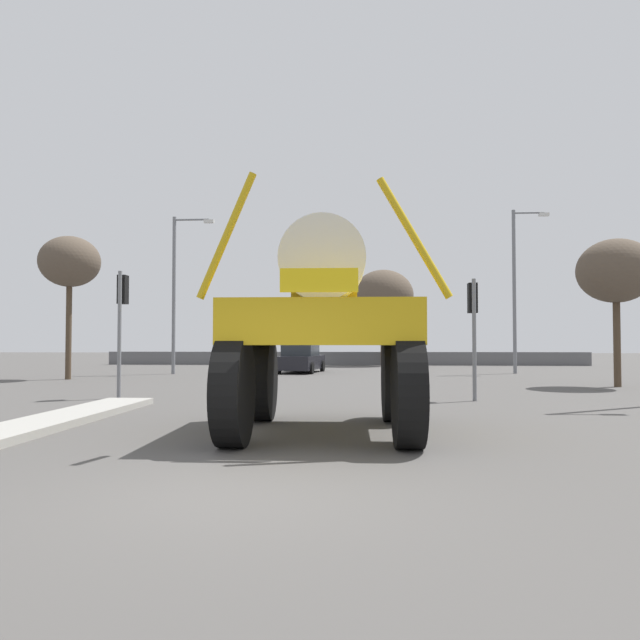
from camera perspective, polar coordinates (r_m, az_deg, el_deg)
The scene contains 12 objects.
ground_plane at distance 24.68m, azimuth 1.05°, elevation -5.81°, with size 120.00×120.00×0.00m, color #4C4947.
median_island at distance 13.47m, azimuth -23.11°, elevation -8.52°, with size 1.19×7.44×0.15m, color #9E9B93.
oversize_sprayer at distance 10.94m, azimuth 0.41°, elevation -0.96°, with size 3.93×4.94×4.26m.
sedan_ahead at distance 31.67m, azimuth -1.79°, elevation -3.67°, with size 2.32×4.30×1.52m.
traffic_signal_near_left at distance 18.49m, azimuth -18.10°, elevation 1.29°, with size 0.24×0.54×3.66m.
traffic_signal_near_right at distance 17.41m, azimuth 14.16°, elevation 0.73°, with size 0.24×0.54×3.37m.
streetlight_far_left at distance 31.24m, azimuth -13.26°, elevation 3.16°, with size 2.11×0.24×7.89m.
streetlight_far_right at distance 32.44m, azimuth 18.00°, elevation 3.36°, with size 1.86×0.24×8.33m.
bare_tree_left at distance 28.40m, azimuth -22.45°, elevation 4.99°, with size 2.57×2.57×6.16m.
bare_tree_right at distance 24.40m, azimuth 26.02°, elevation 4.11°, with size 2.72×2.72×5.33m.
bare_tree_far_center at distance 40.85m, azimuth 5.95°, elevation 2.27°, with size 4.05×4.05×6.41m.
roadside_barrier at distance 41.51m, azimuth 2.24°, elevation -3.63°, with size 32.86×0.24×0.90m, color #59595B.
Camera 1 is at (1.25, -6.60, 1.65)m, focal length 34.09 mm.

